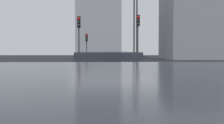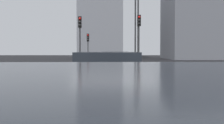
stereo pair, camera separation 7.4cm
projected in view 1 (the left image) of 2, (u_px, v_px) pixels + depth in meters
ground_plane at (115, 110)px, 8.85m from camera, size 160.00×160.00×0.20m
car_yellow_lead at (115, 64)px, 19.39m from camera, size 4.58×2.17×1.54m
car_black_second at (108, 71)px, 13.37m from camera, size 4.78×2.08×1.44m
car_beige_third at (109, 85)px, 7.74m from camera, size 4.10×1.97×1.60m
traffic_light_near_left at (138, 31)px, 24.58m from camera, size 0.32×0.29×4.47m
traffic_light_near_right at (79, 32)px, 24.11m from camera, size 0.32×0.30×4.30m
traffic_light_far_left at (87, 42)px, 35.38m from camera, size 0.32×0.29×3.52m
street_lamp_kerbside at (134, 21)px, 31.01m from camera, size 0.56×0.36×7.81m
street_lamp_far at (137, 20)px, 31.11m from camera, size 0.56×0.36×7.99m
building_facade_left at (188, 26)px, 54.57m from camera, size 14.39×8.35×11.98m
building_facade_center at (100, 17)px, 56.54m from camera, size 15.93×7.50×15.59m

